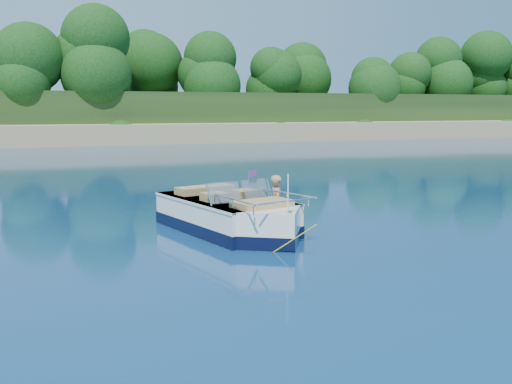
{
  "coord_description": "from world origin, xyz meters",
  "views": [
    {
      "loc": [
        -3.15,
        -8.26,
        2.73
      ],
      "look_at": [
        1.22,
        3.68,
        0.85
      ],
      "focal_mm": 40.0,
      "sensor_mm": 36.0,
      "label": 1
    }
  ],
  "objects": [
    {
      "name": "ground",
      "position": [
        0.0,
        0.0,
        0.0
      ],
      "size": [
        160.0,
        160.0,
        0.0
      ],
      "primitive_type": "plane",
      "color": "#0A224A",
      "rests_on": "ground"
    },
    {
      "name": "boy",
      "position": [
        2.13,
        4.68,
        0.0
      ],
      "size": [
        0.51,
        0.85,
        1.57
      ],
      "primitive_type": "imported",
      "rotation": [
        0.0,
        -0.17,
        1.37
      ],
      "color": "tan",
      "rests_on": "ground"
    },
    {
      "name": "shoreline",
      "position": [
        0.0,
        63.77,
        0.98
      ],
      "size": [
        170.0,
        59.0,
        6.0
      ],
      "color": "tan",
      "rests_on": "ground"
    },
    {
      "name": "treeline",
      "position": [
        0.04,
        41.01,
        5.55
      ],
      "size": [
        150.0,
        7.12,
        8.19
      ],
      "color": "#321F10",
      "rests_on": "ground"
    },
    {
      "name": "tow_tube",
      "position": [
        2.08,
        4.74,
        0.09
      ],
      "size": [
        1.37,
        1.37,
        0.35
      ],
      "rotation": [
        0.0,
        0.0,
        -0.03
      ],
      "color": "#EBC303",
      "rests_on": "ground"
    },
    {
      "name": "motorboat",
      "position": [
        0.61,
        3.46,
        0.33
      ],
      "size": [
        2.62,
        4.95,
        1.69
      ],
      "rotation": [
        0.0,
        0.0,
        0.26
      ],
      "color": "white",
      "rests_on": "ground"
    }
  ]
}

